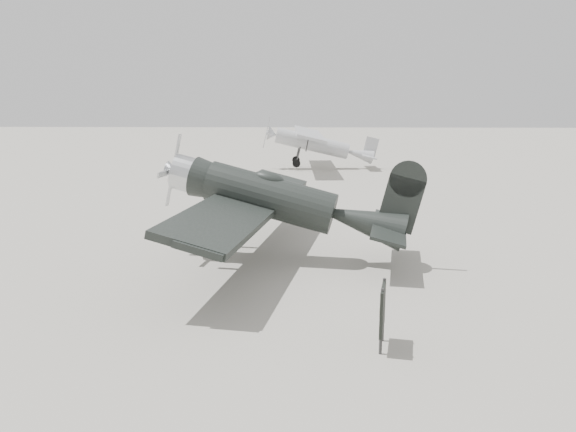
% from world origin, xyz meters
% --- Properties ---
extents(ground, '(160.00, 160.00, 0.00)m').
position_xyz_m(ground, '(0.00, 0.00, 0.00)').
color(ground, gray).
rests_on(ground, ground).
extents(lowwing_monoplane, '(7.81, 10.87, 3.49)m').
position_xyz_m(lowwing_monoplane, '(-0.68, 4.13, 1.85)').
color(lowwing_monoplane, black).
rests_on(lowwing_monoplane, ground).
extents(highwing_monoplane, '(7.76, 10.89, 3.10)m').
position_xyz_m(highwing_monoplane, '(0.86, 26.60, 1.94)').
color(highwing_monoplane, '#AAACB0').
rests_on(highwing_monoplane, ground).
extents(sign_board, '(0.24, 0.93, 1.35)m').
position_xyz_m(sign_board, '(1.56, -2.00, 0.81)').
color(sign_board, '#333333').
rests_on(sign_board, ground).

